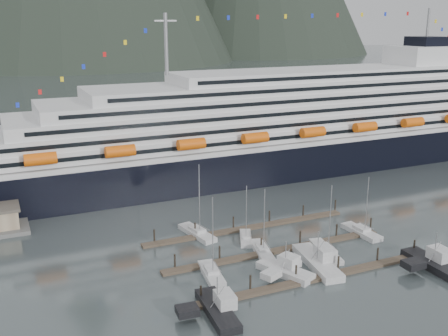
{
  "coord_description": "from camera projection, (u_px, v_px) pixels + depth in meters",
  "views": [
    {
      "loc": [
        -53.7,
        -80.01,
        44.25
      ],
      "look_at": [
        -8.07,
        22.0,
        12.8
      ],
      "focal_mm": 42.0,
      "sensor_mm": 36.0,
      "label": 1
    }
  ],
  "objects": [
    {
      "name": "ground",
      "position": [
        307.0,
        253.0,
        103.4
      ],
      "size": [
        1600.0,
        1600.0,
        0.0
      ],
      "primitive_type": "plane",
      "color": "#404A4B",
      "rests_on": "ground"
    },
    {
      "name": "cruise_ship",
      "position": [
        294.0,
        130.0,
        160.22
      ],
      "size": [
        210.0,
        30.4,
        50.3
      ],
      "color": "black",
      "rests_on": "ground"
    },
    {
      "name": "dock_near",
      "position": [
        314.0,
        278.0,
        92.64
      ],
      "size": [
        48.18,
        2.28,
        3.2
      ],
      "color": "#4B4030",
      "rests_on": "ground"
    },
    {
      "name": "dock_mid",
      "position": [
        277.0,
        250.0,
        104.07
      ],
      "size": [
        48.18,
        2.28,
        3.2
      ],
      "color": "#4B4030",
      "rests_on": "ground"
    },
    {
      "name": "dock_far",
      "position": [
        248.0,
        227.0,
        115.49
      ],
      "size": [
        48.18,
        2.28,
        3.2
      ],
      "color": "#4B4030",
      "rests_on": "ground"
    },
    {
      "name": "sailboat_a",
      "position": [
        212.0,
        274.0,
        93.98
      ],
      "size": [
        4.12,
        10.08,
        15.87
      ],
      "rotation": [
        0.0,
        0.0,
        1.44
      ],
      "color": "#B7B7B7",
      "rests_on": "ground"
    },
    {
      "name": "sailboat_b",
      "position": [
        262.0,
        251.0,
        103.34
      ],
      "size": [
        4.74,
        10.52,
        14.07
      ],
      "rotation": [
        0.0,
        0.0,
        1.36
      ],
      "color": "#B7B7B7",
      "rests_on": "ground"
    },
    {
      "name": "sailboat_c",
      "position": [
        246.0,
        238.0,
        109.43
      ],
      "size": [
        5.5,
        8.56,
        12.58
      ],
      "rotation": [
        0.0,
        0.0,
        1.15
      ],
      "color": "#B7B7B7",
      "rests_on": "ground"
    },
    {
      "name": "sailboat_d",
      "position": [
        326.0,
        252.0,
        103.09
      ],
      "size": [
        4.88,
        11.66,
        14.94
      ],
      "rotation": [
        0.0,
        0.0,
        1.37
      ],
      "color": "#B7B7B7",
      "rests_on": "ground"
    },
    {
      "name": "sailboat_e",
      "position": [
        197.0,
        233.0,
        111.97
      ],
      "size": [
        5.03,
        11.63,
        16.54
      ],
      "rotation": [
        0.0,
        0.0,
        1.76
      ],
      "color": "#B7B7B7",
      "rests_on": "ground"
    },
    {
      "name": "sailboat_h",
      "position": [
        361.0,
        232.0,
        112.52
      ],
      "size": [
        3.54,
        10.33,
        13.66
      ],
      "rotation": [
        0.0,
        0.0,
        1.63
      ],
      "color": "#B7B7B7",
      "rests_on": "ground"
    },
    {
      "name": "trawler_a",
      "position": [
        216.0,
        309.0,
        81.72
      ],
      "size": [
        9.4,
        13.01,
        7.03
      ],
      "rotation": [
        0.0,
        0.0,
        1.5
      ],
      "color": "black",
      "rests_on": "ground"
    },
    {
      "name": "trawler_b",
      "position": [
        285.0,
        270.0,
        94.44
      ],
      "size": [
        9.58,
        11.38,
        7.05
      ],
      "rotation": [
        0.0,
        0.0,
        1.98
      ],
      "color": "#B7B7B7",
      "rests_on": "ground"
    },
    {
      "name": "trawler_c",
      "position": [
        316.0,
        261.0,
        97.82
      ],
      "size": [
        10.91,
        15.31,
        7.64
      ],
      "rotation": [
        0.0,
        0.0,
        1.43
      ],
      "color": "#B7B7B7",
      "rests_on": "ground"
    },
    {
      "name": "trawler_d",
      "position": [
        433.0,
        263.0,
        96.97
      ],
      "size": [
        9.67,
        13.09,
        7.83
      ],
      "rotation": [
        0.0,
        0.0,
        1.57
      ],
      "color": "black",
      "rests_on": "ground"
    }
  ]
}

